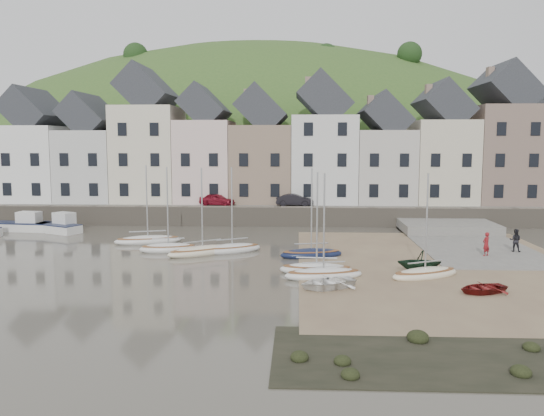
{
  "coord_description": "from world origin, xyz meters",
  "views": [
    {
      "loc": [
        1.92,
        -35.13,
        7.9
      ],
      "look_at": [
        0.0,
        6.0,
        3.0
      ],
      "focal_mm": 36.99,
      "sensor_mm": 36.0,
      "label": 1
    }
  ],
  "objects_px": {
    "rowboat_green": "(419,261)",
    "person_red": "(486,244)",
    "rowboat_white": "(327,282)",
    "person_dark": "(515,240)",
    "rowboat_red": "(482,288)",
    "car_left": "(217,200)",
    "car_right": "(295,200)",
    "sailboat_0": "(148,240)"
  },
  "relations": [
    {
      "from": "rowboat_white",
      "to": "person_dark",
      "type": "bearing_deg",
      "value": 99.73
    },
    {
      "from": "person_red",
      "to": "person_dark",
      "type": "relative_size",
      "value": 1.01
    },
    {
      "from": "car_left",
      "to": "person_red",
      "type": "bearing_deg",
      "value": -108.86
    },
    {
      "from": "rowboat_green",
      "to": "person_red",
      "type": "relative_size",
      "value": 1.59
    },
    {
      "from": "sailboat_0",
      "to": "rowboat_white",
      "type": "relative_size",
      "value": 1.97
    },
    {
      "from": "car_left",
      "to": "car_right",
      "type": "xyz_separation_m",
      "value": [
        7.68,
        0.0,
        -0.0
      ]
    },
    {
      "from": "person_dark",
      "to": "car_right",
      "type": "bearing_deg",
      "value": -19.78
    },
    {
      "from": "rowboat_white",
      "to": "car_right",
      "type": "bearing_deg",
      "value": 156.91
    },
    {
      "from": "rowboat_red",
      "to": "rowboat_green",
      "type": "bearing_deg",
      "value": -173.34
    },
    {
      "from": "sailboat_0",
      "to": "car_left",
      "type": "relative_size",
      "value": 1.79
    },
    {
      "from": "rowboat_white",
      "to": "car_left",
      "type": "xyz_separation_m",
      "value": [
        -9.57,
        25.19,
        1.81
      ]
    },
    {
      "from": "car_right",
      "to": "rowboat_green",
      "type": "bearing_deg",
      "value": -156.73
    },
    {
      "from": "sailboat_0",
      "to": "car_right",
      "type": "xyz_separation_m",
      "value": [
        11.39,
        12.05,
        1.94
      ]
    },
    {
      "from": "sailboat_0",
      "to": "person_dark",
      "type": "height_order",
      "value": "sailboat_0"
    },
    {
      "from": "car_left",
      "to": "rowboat_green",
      "type": "bearing_deg",
      "value": -125.16
    },
    {
      "from": "rowboat_white",
      "to": "person_dark",
      "type": "height_order",
      "value": "person_dark"
    },
    {
      "from": "rowboat_red",
      "to": "person_red",
      "type": "bearing_deg",
      "value": 140.41
    },
    {
      "from": "rowboat_white",
      "to": "person_red",
      "type": "bearing_deg",
      "value": 100.83
    },
    {
      "from": "rowboat_red",
      "to": "person_dark",
      "type": "xyz_separation_m",
      "value": [
        5.85,
        11.04,
        0.59
      ]
    },
    {
      "from": "rowboat_green",
      "to": "car_right",
      "type": "bearing_deg",
      "value": -159.65
    },
    {
      "from": "sailboat_0",
      "to": "rowboat_white",
      "type": "bearing_deg",
      "value": -44.71
    },
    {
      "from": "rowboat_green",
      "to": "rowboat_red",
      "type": "xyz_separation_m",
      "value": [
        2.29,
        -4.48,
        -0.41
      ]
    },
    {
      "from": "person_dark",
      "to": "car_right",
      "type": "distance_m",
      "value": 21.58
    },
    {
      "from": "car_right",
      "to": "rowboat_red",
      "type": "bearing_deg",
      "value": -155.38
    },
    {
      "from": "car_right",
      "to": "person_red",
      "type": "bearing_deg",
      "value": -137.43
    },
    {
      "from": "sailboat_0",
      "to": "car_right",
      "type": "distance_m",
      "value": 16.69
    },
    {
      "from": "rowboat_white",
      "to": "person_dark",
      "type": "distance_m",
      "value": 17.39
    },
    {
      "from": "person_red",
      "to": "car_left",
      "type": "xyz_separation_m",
      "value": [
        -20.87,
        16.29,
        1.27
      ]
    },
    {
      "from": "rowboat_white",
      "to": "rowboat_green",
      "type": "relative_size",
      "value": 1.24
    },
    {
      "from": "car_left",
      "to": "rowboat_white",
      "type": "bearing_deg",
      "value": -140.08
    },
    {
      "from": "sailboat_0",
      "to": "rowboat_red",
      "type": "distance_m",
      "value": 25.32
    },
    {
      "from": "sailboat_0",
      "to": "car_left",
      "type": "bearing_deg",
      "value": 72.88
    },
    {
      "from": "rowboat_red",
      "to": "car_left",
      "type": "relative_size",
      "value": 0.75
    },
    {
      "from": "rowboat_green",
      "to": "car_right",
      "type": "xyz_separation_m",
      "value": [
        -7.62,
        21.27,
        1.46
      ]
    },
    {
      "from": "person_red",
      "to": "car_left",
      "type": "relative_size",
      "value": 0.46
    },
    {
      "from": "rowboat_white",
      "to": "car_right",
      "type": "relative_size",
      "value": 0.88
    },
    {
      "from": "rowboat_white",
      "to": "rowboat_green",
      "type": "xyz_separation_m",
      "value": [
        5.73,
        3.92,
        0.35
      ]
    },
    {
      "from": "sailboat_0",
      "to": "car_right",
      "type": "bearing_deg",
      "value": 46.6
    },
    {
      "from": "rowboat_red",
      "to": "person_red",
      "type": "relative_size",
      "value": 1.63
    },
    {
      "from": "person_red",
      "to": "person_dark",
      "type": "xyz_separation_m",
      "value": [
        2.56,
        1.59,
        -0.0
      ]
    },
    {
      "from": "car_right",
      "to": "person_dark",
      "type": "bearing_deg",
      "value": -129.45
    },
    {
      "from": "rowboat_red",
      "to": "car_right",
      "type": "xyz_separation_m",
      "value": [
        -9.91,
        25.75,
        1.86
      ]
    }
  ]
}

